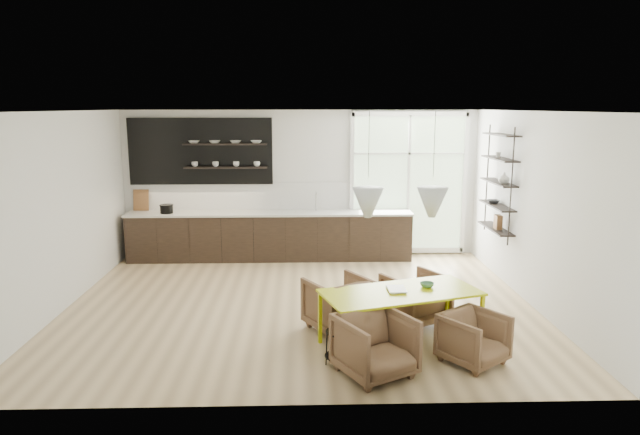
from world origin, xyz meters
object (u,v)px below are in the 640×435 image
Objects in this scene: armchair_back_left at (339,304)px; armchair_front_right at (474,339)px; armchair_front_left at (375,346)px; armchair_back_right at (415,298)px; wire_stool at (339,343)px; dining_table at (401,295)px.

armchair_front_right is (1.51, -1.07, -0.06)m from armchair_back_left.
armchair_back_right is at bearing 35.57° from armchair_front_left.
wire_stool is (-0.07, -1.09, -0.09)m from armchair_back_left.
dining_table is 3.18× the size of armchair_front_right.
armchair_front_left is 1.16× the size of armchair_front_right.
armchair_back_left is at bearing 74.42° from armchair_front_left.
wire_stool is at bearing 144.20° from armchair_front_right.
armchair_front_left reaches higher than wire_stool.
armchair_front_left is at bearing -33.23° from wire_stool.
armchair_front_left is 0.47m from wire_stool.
dining_table is 1.01m from armchair_front_right.
armchair_front_left reaches higher than armchair_back_right.
armchair_back_left reaches higher than armchair_front_left.
armchair_back_left is 1.10m from armchair_back_right.
armchair_back_right is 1.81× the size of wire_stool.
armchair_front_right is (1.19, 0.27, -0.05)m from armchair_front_left.
dining_table is at bearing 34.05° from armchair_front_left.
wire_stool is (-1.58, -0.02, -0.03)m from armchair_front_right.
armchair_front_right is (0.43, -1.31, -0.05)m from armchair_back_right.
armchair_front_left reaches higher than armchair_front_right.
armchair_back_right is at bearing 71.86° from armchair_front_right.
armchair_front_left is (-0.76, -1.58, 0.00)m from armchair_back_right.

